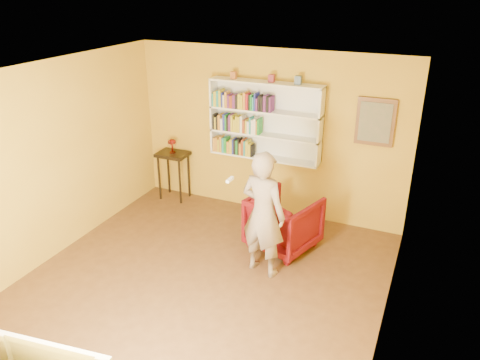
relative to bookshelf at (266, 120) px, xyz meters
name	(u,v)px	position (x,y,z in m)	size (l,w,h in m)	color
room_shell	(193,220)	(0.00, -2.41, -0.58)	(5.30, 5.80, 2.88)	#4F3219
bookshelf	(266,120)	(0.00, 0.00, 0.00)	(1.80, 0.29, 1.23)	white
books_row_lower	(234,146)	(-0.52, -0.11, -0.46)	(0.69, 0.18, 0.27)	#BF7E26
books_row_middle	(237,124)	(-0.45, -0.10, -0.08)	(0.81, 0.19, 0.27)	black
books_row_upper	(243,101)	(-0.36, -0.11, 0.30)	(0.99, 0.19, 0.27)	teal
ornament_left	(234,75)	(-0.53, -0.06, 0.68)	(0.08, 0.08, 0.11)	#A65D2F
ornament_centre	(272,78)	(0.09, -0.06, 0.68)	(0.08, 0.08, 0.12)	maroon
ornament_right	(298,80)	(0.51, -0.06, 0.68)	(0.09, 0.09, 0.13)	slate
framed_painting	(375,122)	(1.65, 0.05, 0.16)	(0.55, 0.05, 0.70)	brown
console_table	(173,161)	(-1.66, -0.16, -0.88)	(0.53, 0.40, 0.86)	black
ruby_lustre	(172,143)	(-1.66, -0.16, -0.56)	(0.15, 0.15, 0.24)	maroon
armchair	(284,222)	(0.66, -0.96, -1.19)	(0.86, 0.89, 0.81)	#4B050D
person	(263,214)	(0.60, -1.66, -0.73)	(0.63, 0.41, 1.72)	#806E5D
game_remote	(230,180)	(0.29, -1.98, -0.17)	(0.04, 0.15, 0.04)	white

